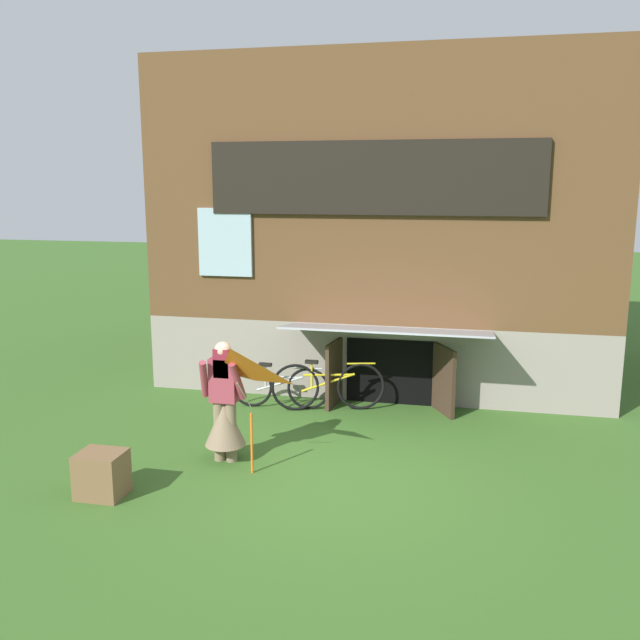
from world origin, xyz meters
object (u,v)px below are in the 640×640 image
object	(u,v)px
person	(225,412)
bicycle_yellow	(328,386)
bicycle_silver	(280,386)
kite	(231,379)
wooden_crate	(102,474)

from	to	relation	value
person	bicycle_yellow	bearing A→B (deg)	65.72
person	bicycle_yellow	size ratio (longest dim) A/B	0.91
bicycle_silver	kite	bearing A→B (deg)	-90.29
person	wooden_crate	size ratio (longest dim) A/B	3.02
bicycle_silver	wooden_crate	bearing A→B (deg)	-112.01
person	kite	xyz separation A→B (m)	(0.27, -0.48, 0.58)
bicycle_yellow	kite	bearing A→B (deg)	-117.24
kite	bicycle_yellow	bearing A→B (deg)	77.65
person	kite	bearing A→B (deg)	-63.47
kite	bicycle_silver	bearing A→B (deg)	93.62
person	wooden_crate	distance (m)	1.66
kite	wooden_crate	distance (m)	1.79
bicycle_silver	wooden_crate	xyz separation A→B (m)	(-1.12, -3.43, -0.09)
kite	wooden_crate	world-z (taller)	kite
bicycle_silver	wooden_crate	distance (m)	3.60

